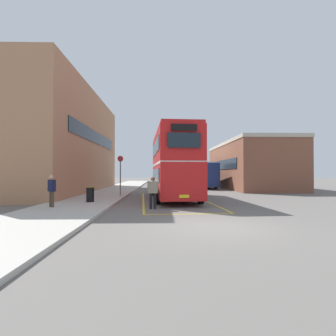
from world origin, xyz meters
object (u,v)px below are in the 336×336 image
Objects in this scene: double_decker_bus at (173,164)px; pedestrian_waiting_near at (52,189)px; single_deck_bus at (199,174)px; pedestrian_boarding at (153,190)px; bus_stop_sign at (120,172)px; litter_bin at (90,194)px.

pedestrian_waiting_near is at bearing -139.32° from double_decker_bus.
single_deck_bus reaches higher than pedestrian_waiting_near.
pedestrian_waiting_near reaches higher than pedestrian_boarding.
pedestrian_waiting_near is at bearing -109.53° from bus_stop_sign.
litter_bin is (-5.08, -3.12, -1.92)m from double_decker_bus.
litter_bin is at bearing -148.43° from double_decker_bus.
pedestrian_boarding is (-1.29, -5.34, -1.55)m from double_decker_bus.
double_decker_bus is at bearing 40.68° from pedestrian_waiting_near.
litter_bin is (-3.79, 2.22, -0.38)m from pedestrian_boarding.
single_deck_bus is 6.10× the size of pedestrian_waiting_near.
pedestrian_waiting_near reaches higher than litter_bin.
bus_stop_sign is (1.11, 4.49, 1.34)m from litter_bin.
litter_bin is (1.33, 2.39, -0.48)m from pedestrian_waiting_near.
double_decker_bus is 4.24m from bus_stop_sign.
double_decker_bus is 8.57m from pedestrian_waiting_near.
single_deck_bus is 5.91× the size of pedestrian_boarding.
single_deck_bus is at bearing 59.13° from bus_stop_sign.
pedestrian_boarding is 7.29m from bus_stop_sign.
pedestrian_waiting_near is at bearing -178.17° from pedestrian_boarding.
pedestrian_waiting_near is (-5.12, -0.16, 0.10)m from pedestrian_boarding.
double_decker_bus is at bearing 76.46° from pedestrian_boarding.
pedestrian_boarding is (-5.13, -19.78, -0.68)m from single_deck_bus.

